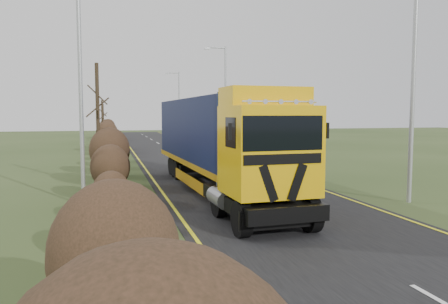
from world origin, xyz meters
TOP-DOWN VIEW (x-y plane):
  - ground at (0.00, 0.00)m, footprint 160.00×160.00m
  - road at (0.00, 10.00)m, footprint 8.00×120.00m
  - layby at (6.50, 20.00)m, footprint 6.00×18.00m
  - lane_markings at (0.00, 9.69)m, footprint 7.52×116.00m
  - hedgerow at (-6.00, 7.89)m, footprint 2.24×102.04m
  - lorry at (-1.25, 1.15)m, footprint 3.18×16.04m
  - car_red_hatchback at (7.08, 20.82)m, footprint 1.93×3.80m
  - car_blue_sedan at (6.70, 25.34)m, footprint 3.10×4.68m
  - streetlight_near at (5.67, -2.98)m, footprint 2.08×0.20m
  - streetlight_mid at (4.47, 21.12)m, footprint 2.08×0.20m
  - streetlight_far at (4.47, 47.64)m, footprint 2.09×0.20m
  - left_pole at (-7.04, -0.15)m, footprint 0.16×0.16m
  - speed_sign at (4.71, 16.68)m, footprint 0.58×0.10m
  - warning_board at (5.69, 24.99)m, footprint 0.77×0.11m

SIDE VIEW (x-z plane):
  - ground at x=0.00m, z-range 0.00..0.00m
  - road at x=0.00m, z-range 0.00..0.02m
  - layby at x=6.50m, z-range 0.00..0.02m
  - lane_markings at x=0.00m, z-range 0.03..0.03m
  - car_red_hatchback at x=7.08m, z-range 0.00..1.24m
  - car_blue_sedan at x=6.70m, z-range 0.00..1.46m
  - warning_board at x=5.69m, z-range 0.23..2.24m
  - speed_sign at x=4.71m, z-range 0.39..2.48m
  - hedgerow at x=-6.00m, z-range -1.41..4.64m
  - lorry at x=-1.25m, z-range 0.30..4.75m
  - streetlight_mid at x=4.47m, z-range 0.52..10.31m
  - streetlight_near at x=5.67m, z-range 0.52..10.34m
  - streetlight_far at x=4.47m, z-range 0.53..10.41m
  - left_pole at x=-7.04m, z-range 0.00..11.06m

